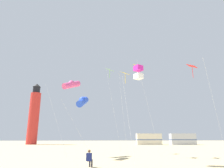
% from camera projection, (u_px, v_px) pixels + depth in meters
% --- Properties ---
extents(kite_flyer_standing, '(0.45, 0.56, 1.16)m').
position_uv_depth(kite_flyer_standing, '(89.00, 158.00, 13.56)').
color(kite_flyer_standing, navy).
rests_on(kite_flyer_standing, ground).
extents(kite_diamond_scarlet, '(2.89, 2.89, 8.99)m').
position_uv_depth(kite_diamond_scarlet, '(194.00, 69.00, 19.61)').
color(kite_diamond_scarlet, silver).
rests_on(kite_diamond_scarlet, ground).
extents(kite_tube_rainbow, '(3.89, 4.06, 8.61)m').
position_uv_depth(kite_tube_rainbow, '(71.00, 85.00, 23.29)').
color(kite_tube_rainbow, silver).
rests_on(kite_tube_rainbow, ground).
extents(kite_box_magenta, '(1.70, 2.01, 7.75)m').
position_uv_depth(kite_box_magenta, '(138.00, 72.00, 16.53)').
color(kite_box_magenta, silver).
rests_on(kite_box_magenta, ground).
extents(kite_diamond_gold, '(1.33, 1.33, 9.22)m').
position_uv_depth(kite_diamond_gold, '(125.00, 76.00, 22.65)').
color(kite_diamond_gold, silver).
rests_on(kite_diamond_gold, ground).
extents(kite_diamond_lime, '(2.08, 2.07, 11.27)m').
position_uv_depth(kite_diamond_lime, '(110.00, 73.00, 27.67)').
color(kite_diamond_lime, silver).
rests_on(kite_diamond_lime, ground).
extents(kite_tube_blue, '(3.27, 3.22, 6.23)m').
position_uv_depth(kite_tube_blue, '(83.00, 101.00, 20.56)').
color(kite_tube_blue, silver).
rests_on(kite_tube_blue, ground).
extents(kite_diamond_orange, '(2.52, 2.52, 10.10)m').
position_uv_depth(kite_diamond_orange, '(138.00, 69.00, 22.73)').
color(kite_diamond_orange, silver).
rests_on(kite_diamond_orange, ground).
extents(lighthouse_distant, '(2.80, 2.80, 16.80)m').
position_uv_depth(lighthouse_distant, '(34.00, 115.00, 55.14)').
color(lighthouse_distant, red).
rests_on(lighthouse_distant, ground).
extents(rv_van_cream, '(6.44, 2.34, 2.80)m').
position_uv_depth(rv_van_cream, '(149.00, 139.00, 51.93)').
color(rv_van_cream, beige).
rests_on(rv_van_cream, ground).
extents(rv_van_silver, '(6.52, 2.56, 2.80)m').
position_uv_depth(rv_van_silver, '(183.00, 139.00, 51.77)').
color(rv_van_silver, '#B7BABF').
rests_on(rv_van_silver, ground).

